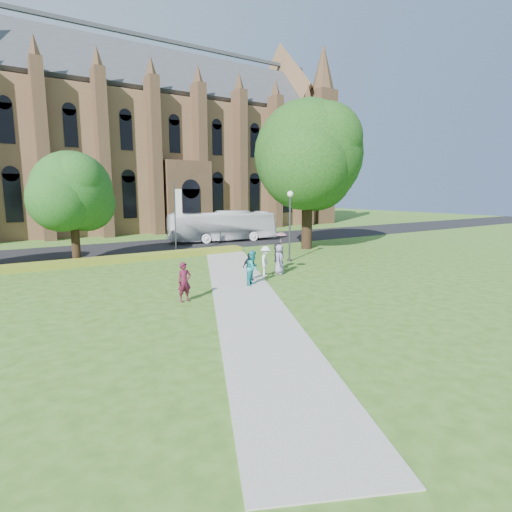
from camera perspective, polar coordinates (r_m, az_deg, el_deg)
ground at (r=20.69m, az=-0.55°, el=-5.34°), size 160.00×160.00×0.00m
road at (r=38.76m, az=-16.74°, el=1.13°), size 160.00×10.00×0.02m
footpath at (r=21.51m, az=-1.99°, el=-4.73°), size 15.58×28.54×0.04m
flower_hedge at (r=31.72m, az=-16.69°, el=-0.20°), size 18.00×1.40×0.45m
cathedral at (r=60.79m, az=-13.50°, el=16.33°), size 52.60×18.25×28.00m
streetlamp at (r=29.74m, az=4.86°, el=5.51°), size 0.44×0.44×5.24m
large_tree at (r=36.79m, az=7.48°, el=14.07°), size 9.60×9.60×13.20m
street_tree_1 at (r=31.73m, az=-24.80°, el=8.42°), size 5.60×5.60×8.05m
banner_pole_0 at (r=34.61m, az=-11.33°, el=6.04°), size 0.70×0.10×6.00m
tour_coach at (r=42.10m, az=-4.78°, el=4.29°), size 11.68×4.32×3.18m
pedestrian_0 at (r=19.21m, az=-10.20°, el=-3.64°), size 0.70×0.48×1.87m
pedestrian_1 at (r=22.20m, az=-0.44°, el=-1.69°), size 1.18×1.13×1.92m
pedestrian_2 at (r=24.44m, az=1.39°, el=-0.75°), size 1.33×1.35×1.86m
pedestrian_3 at (r=23.27m, az=-0.96°, el=-1.54°), size 1.01×0.56×1.64m
pedestrian_4 at (r=25.19m, az=3.35°, el=-0.45°), size 1.09×1.04×1.87m
pedestrian_5 at (r=26.67m, az=3.11°, el=0.01°), size 1.57×1.55×1.81m
parasol at (r=25.20m, az=3.57°, el=2.45°), size 0.89×0.89×0.65m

